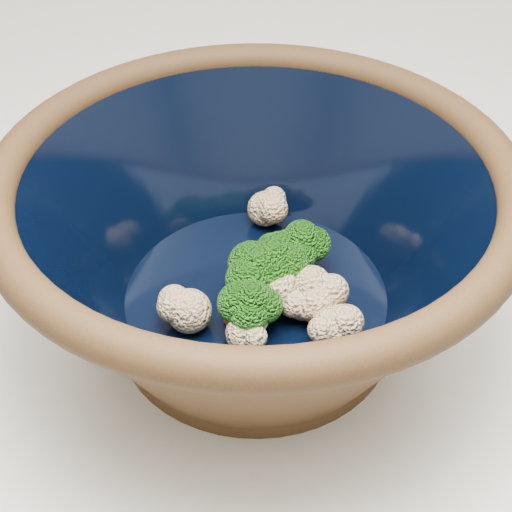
# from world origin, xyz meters

# --- Properties ---
(counter) EXTENTS (1.20, 1.20, 0.90)m
(counter) POSITION_xyz_m (0.00, 0.00, 0.45)
(counter) COLOR white
(counter) RESTS_ON ground
(mixing_bowl) EXTENTS (0.44, 0.44, 0.16)m
(mixing_bowl) POSITION_xyz_m (-0.09, -0.11, 0.99)
(mixing_bowl) COLOR black
(mixing_bowl) RESTS_ON counter
(vegetable_pile) EXTENTS (0.13, 0.17, 0.06)m
(vegetable_pile) POSITION_xyz_m (-0.08, -0.11, 0.96)
(vegetable_pile) COLOR #608442
(vegetable_pile) RESTS_ON mixing_bowl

